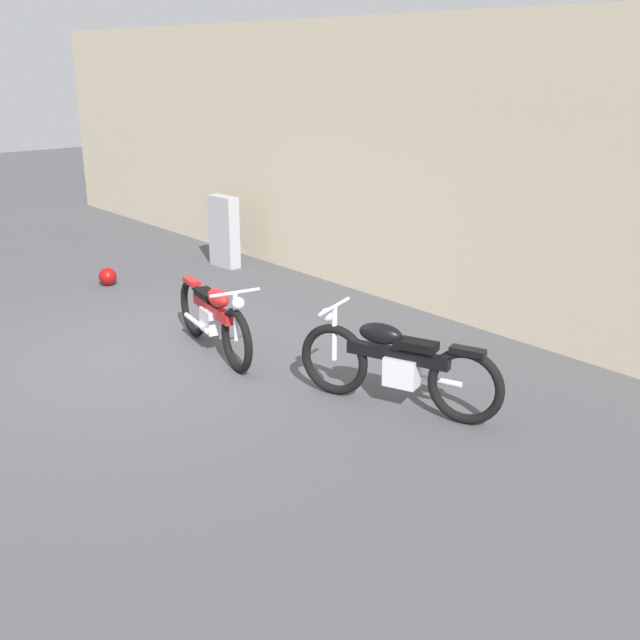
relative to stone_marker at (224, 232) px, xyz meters
The scene contains 6 objects.
ground_plane 3.92m from the stone_marker, 46.92° to the right, with size 40.00×40.00×0.00m, color #47474C.
building_wall 3.04m from the stone_marker, 16.94° to the left, with size 18.00×0.30×3.58m, color beige.
stone_marker is the anchor object (origin of this frame).
helmet 1.92m from the stone_marker, 95.78° to the right, with size 0.25×0.25×0.25m, color maroon.
motorcycle_red 3.74m from the stone_marker, 35.70° to the right, with size 1.90×0.61×0.86m.
motorcycle_black 5.57m from the stone_marker, 17.73° to the right, with size 1.92×0.88×0.90m.
Camera 1 is at (7.21, -3.67, 3.10)m, focal length 43.71 mm.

